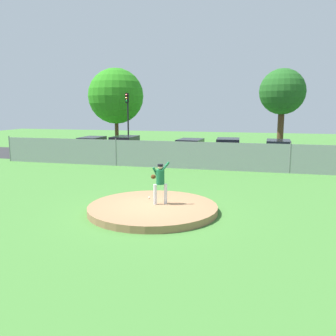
{
  "coord_description": "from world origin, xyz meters",
  "views": [
    {
      "loc": [
        3.98,
        -12.89,
        4.04
      ],
      "look_at": [
        -0.12,
        2.82,
        1.27
      ],
      "focal_mm": 38.27,
      "sensor_mm": 36.0,
      "label": 1
    }
  ],
  "objects": [
    {
      "name": "parked_car_teal",
      "position": [
        5.21,
        14.4,
        0.79
      ],
      "size": [
        1.95,
        4.5,
        1.66
      ],
      "color": "#146066",
      "rests_on": "ground_plane"
    },
    {
      "name": "asphalt_strip",
      "position": [
        0.0,
        14.5,
        0.0
      ],
      "size": [
        44.0,
        7.0,
        0.01
      ],
      "primitive_type": "cube",
      "color": "#2B2B2D",
      "rests_on": "ground_plane"
    },
    {
      "name": "tree_broad_right",
      "position": [
        5.63,
        21.18,
        5.34
      ],
      "size": [
        4.07,
        4.07,
        7.44
      ],
      "color": "#4C331E",
      "rests_on": "ground_plane"
    },
    {
      "name": "parked_car_burgundy",
      "position": [
        -6.85,
        14.51,
        0.82
      ],
      "size": [
        1.98,
        4.71,
        1.69
      ],
      "color": "maroon",
      "rests_on": "ground_plane"
    },
    {
      "name": "ground_plane",
      "position": [
        0.0,
        6.0,
        0.0
      ],
      "size": [
        80.0,
        80.0,
        0.0
      ],
      "primitive_type": "plane",
      "color": "#427A33"
    },
    {
      "name": "parked_car_silver",
      "position": [
        -9.75,
        14.43,
        0.76
      ],
      "size": [
        1.88,
        4.51,
        1.57
      ],
      "color": "#B7BABF",
      "rests_on": "ground_plane"
    },
    {
      "name": "tree_bushy_near",
      "position": [
        -10.55,
        21.7,
        5.14
      ],
      "size": [
        5.61,
        5.61,
        7.95
      ],
      "color": "#4C331E",
      "rests_on": "ground_plane"
    },
    {
      "name": "pitchers_mound",
      "position": [
        0.0,
        0.0,
        0.13
      ],
      "size": [
        5.05,
        5.05,
        0.26
      ],
      "primitive_type": "cylinder",
      "color": "#99704C",
      "rests_on": "ground_plane"
    },
    {
      "name": "traffic_light_near",
      "position": [
        -8.08,
        18.5,
        3.6
      ],
      "size": [
        0.28,
        0.46,
        5.31
      ],
      "color": "black",
      "rests_on": "ground_plane"
    },
    {
      "name": "traffic_cone_orange",
      "position": [
        -4.25,
        16.62,
        0.26
      ],
      "size": [
        0.4,
        0.4,
        0.55
      ],
      "color": "orange",
      "rests_on": "asphalt_strip"
    },
    {
      "name": "pitcher_youth",
      "position": [
        0.23,
        0.26,
        1.25
      ],
      "size": [
        0.78,
        0.32,
        1.7
      ],
      "color": "silver",
      "rests_on": "pitchers_mound"
    },
    {
      "name": "chainlink_fence",
      "position": [
        0.0,
        10.0,
        0.91
      ],
      "size": [
        28.74,
        0.07,
        1.91
      ],
      "color": "gray",
      "rests_on": "ground_plane"
    },
    {
      "name": "parked_car_navy",
      "position": [
        1.54,
        14.59,
        0.79
      ],
      "size": [
        2.08,
        4.13,
        1.68
      ],
      "color": "#161E4C",
      "rests_on": "ground_plane"
    },
    {
      "name": "baseball",
      "position": [
        -0.46,
        0.98,
        0.3
      ],
      "size": [
        0.07,
        0.07,
        0.07
      ],
      "primitive_type": "sphere",
      "color": "white",
      "rests_on": "pitchers_mound"
    },
    {
      "name": "parked_car_slate",
      "position": [
        -1.32,
        14.16,
        0.77
      ],
      "size": [
        2.14,
        4.31,
        1.61
      ],
      "color": "slate",
      "rests_on": "ground_plane"
    }
  ]
}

